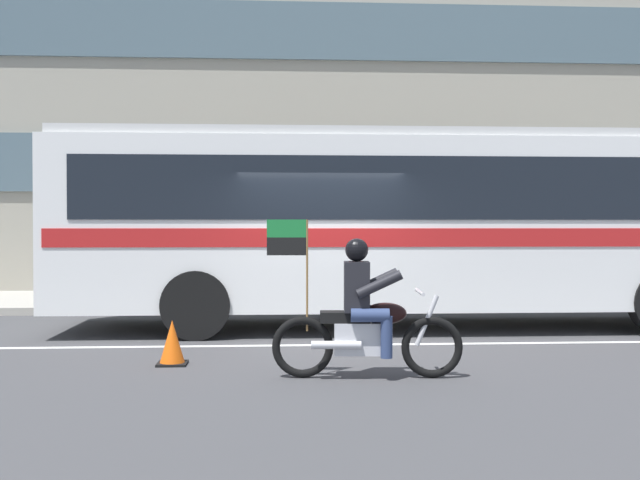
# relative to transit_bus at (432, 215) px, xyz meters

# --- Properties ---
(ground_plane) EXTENTS (60.00, 60.00, 0.00)m
(ground_plane) POSITION_rel_transit_bus_xyz_m (-1.95, -1.19, -1.88)
(ground_plane) COLOR #3D3D3F
(sidewalk_curb) EXTENTS (28.00, 3.80, 0.15)m
(sidewalk_curb) POSITION_rel_transit_bus_xyz_m (-1.95, 3.91, -1.81)
(sidewalk_curb) COLOR #A39E93
(sidewalk_curb) RESTS_ON ground_plane
(lane_center_stripe) EXTENTS (26.60, 0.14, 0.01)m
(lane_center_stripe) POSITION_rel_transit_bus_xyz_m (-1.95, -1.79, -1.88)
(lane_center_stripe) COLOR silver
(lane_center_stripe) RESTS_ON ground_plane
(office_building_facade) EXTENTS (28.00, 0.89, 9.25)m
(office_building_facade) POSITION_rel_transit_bus_xyz_m (-1.95, 6.19, 2.75)
(office_building_facade) COLOR gray
(office_building_facade) RESTS_ON ground_plane
(transit_bus) EXTENTS (12.35, 2.65, 3.22)m
(transit_bus) POSITION_rel_transit_bus_xyz_m (0.00, 0.00, 0.00)
(transit_bus) COLOR white
(transit_bus) RESTS_ON ground_plane
(motorcycle_with_rider) EXTENTS (2.19, 0.64, 1.78)m
(motorcycle_with_rider) POSITION_rel_transit_bus_xyz_m (-1.63, -4.08, -1.22)
(motorcycle_with_rider) COLOR black
(motorcycle_with_rider) RESTS_ON ground_plane
(traffic_cone) EXTENTS (0.36, 0.36, 0.55)m
(traffic_cone) POSITION_rel_transit_bus_xyz_m (-3.90, -3.16, -1.63)
(traffic_cone) COLOR #EA590F
(traffic_cone) RESTS_ON ground_plane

